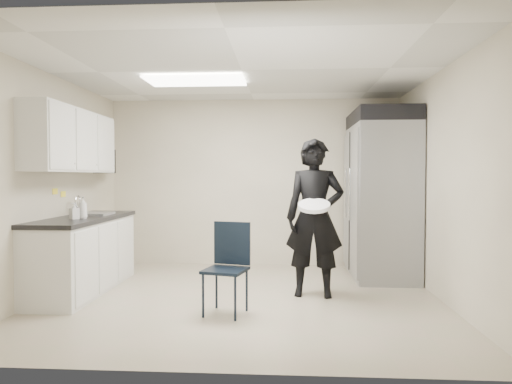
# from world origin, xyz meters

# --- Properties ---
(floor) EXTENTS (4.50, 4.50, 0.00)m
(floor) POSITION_xyz_m (0.00, 0.00, 0.00)
(floor) COLOR #A1937E
(floor) RESTS_ON ground
(ceiling) EXTENTS (4.50, 4.50, 0.00)m
(ceiling) POSITION_xyz_m (0.00, 0.00, 2.60)
(ceiling) COLOR silver
(ceiling) RESTS_ON back_wall
(back_wall) EXTENTS (4.50, 0.00, 4.50)m
(back_wall) POSITION_xyz_m (0.00, 2.00, 1.30)
(back_wall) COLOR beige
(back_wall) RESTS_ON floor
(left_wall) EXTENTS (0.00, 4.00, 4.00)m
(left_wall) POSITION_xyz_m (-2.25, 0.00, 1.30)
(left_wall) COLOR beige
(left_wall) RESTS_ON floor
(right_wall) EXTENTS (0.00, 4.00, 4.00)m
(right_wall) POSITION_xyz_m (2.25, 0.00, 1.30)
(right_wall) COLOR beige
(right_wall) RESTS_ON floor
(ceiling_panel) EXTENTS (1.20, 0.60, 0.02)m
(ceiling_panel) POSITION_xyz_m (-0.60, 0.40, 2.57)
(ceiling_panel) COLOR white
(ceiling_panel) RESTS_ON ceiling
(lower_counter) EXTENTS (0.60, 1.90, 0.86)m
(lower_counter) POSITION_xyz_m (-1.95, 0.20, 0.43)
(lower_counter) COLOR silver
(lower_counter) RESTS_ON floor
(countertop) EXTENTS (0.64, 1.95, 0.05)m
(countertop) POSITION_xyz_m (-1.95, 0.20, 0.89)
(countertop) COLOR black
(countertop) RESTS_ON lower_counter
(sink) EXTENTS (0.42, 0.40, 0.14)m
(sink) POSITION_xyz_m (-1.93, 0.45, 0.87)
(sink) COLOR gray
(sink) RESTS_ON countertop
(faucet) EXTENTS (0.02, 0.02, 0.24)m
(faucet) POSITION_xyz_m (-2.13, 0.45, 1.02)
(faucet) COLOR silver
(faucet) RESTS_ON countertop
(upper_cabinets) EXTENTS (0.35, 1.80, 0.75)m
(upper_cabinets) POSITION_xyz_m (-2.08, 0.20, 1.83)
(upper_cabinets) COLOR silver
(upper_cabinets) RESTS_ON left_wall
(towel_dispenser) EXTENTS (0.22, 0.30, 0.35)m
(towel_dispenser) POSITION_xyz_m (-2.14, 1.35, 1.62)
(towel_dispenser) COLOR black
(towel_dispenser) RESTS_ON left_wall
(notice_sticker_left) EXTENTS (0.00, 0.12, 0.07)m
(notice_sticker_left) POSITION_xyz_m (-2.24, 0.10, 1.22)
(notice_sticker_left) COLOR yellow
(notice_sticker_left) RESTS_ON left_wall
(notice_sticker_right) EXTENTS (0.00, 0.12, 0.07)m
(notice_sticker_right) POSITION_xyz_m (-2.24, 0.30, 1.18)
(notice_sticker_right) COLOR yellow
(notice_sticker_right) RESTS_ON left_wall
(commercial_fridge) EXTENTS (0.80, 1.35, 2.10)m
(commercial_fridge) POSITION_xyz_m (1.83, 1.27, 1.05)
(commercial_fridge) COLOR gray
(commercial_fridge) RESTS_ON floor
(fridge_compressor) EXTENTS (0.80, 1.35, 0.20)m
(fridge_compressor) POSITION_xyz_m (1.83, 1.27, 2.20)
(fridge_compressor) COLOR black
(fridge_compressor) RESTS_ON commercial_fridge
(folding_chair) EXTENTS (0.49, 0.49, 0.90)m
(folding_chair) POSITION_xyz_m (-0.11, -0.62, 0.45)
(folding_chair) COLOR black
(folding_chair) RESTS_ON floor
(man_tuxedo) EXTENTS (0.71, 0.51, 1.84)m
(man_tuxedo) POSITION_xyz_m (0.84, 0.16, 0.92)
(man_tuxedo) COLOR black
(man_tuxedo) RESTS_ON floor
(bucket_lid) EXTENTS (0.39, 0.39, 0.04)m
(bucket_lid) POSITION_xyz_m (0.82, -0.09, 1.07)
(bucket_lid) COLOR silver
(bucket_lid) RESTS_ON man_tuxedo
(soap_bottle_a) EXTENTS (0.14, 0.14, 0.26)m
(soap_bottle_a) POSITION_xyz_m (-1.83, -0.07, 1.04)
(soap_bottle_a) COLOR silver
(soap_bottle_a) RESTS_ON countertop
(soap_bottle_b) EXTENTS (0.12, 0.12, 0.19)m
(soap_bottle_b) POSITION_xyz_m (-1.90, -0.13, 1.01)
(soap_bottle_b) COLOR #B7B8C4
(soap_bottle_b) RESTS_ON countertop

